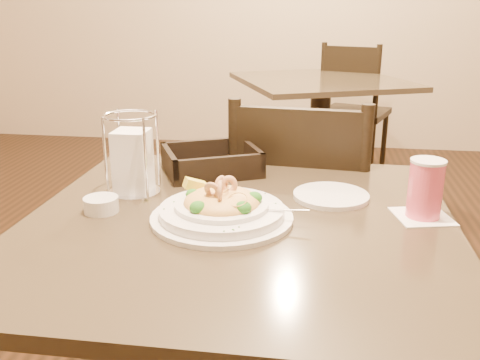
# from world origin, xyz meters

# --- Properties ---
(main_table) EXTENTS (0.90, 0.90, 0.75)m
(main_table) POSITION_xyz_m (0.00, 0.00, 0.51)
(main_table) COLOR black
(main_table) RESTS_ON ground
(background_table) EXTENTS (1.18, 1.18, 0.75)m
(background_table) POSITION_xyz_m (0.17, 2.18, 0.51)
(background_table) COLOR black
(background_table) RESTS_ON ground
(dining_chair_near) EXTENTS (0.46, 0.46, 0.93)m
(dining_chair_near) POSITION_xyz_m (0.12, 0.53, 0.50)
(dining_chair_near) COLOR black
(dining_chair_near) RESTS_ON ground
(dining_chair_far) EXTENTS (0.53, 0.53, 0.93)m
(dining_chair_far) POSITION_xyz_m (0.39, 2.66, 0.50)
(dining_chair_far) COLOR black
(dining_chair_far) RESTS_ON ground
(pasta_bowl) EXTENTS (0.33, 0.30, 0.10)m
(pasta_bowl) POSITION_xyz_m (-0.03, -0.01, 0.78)
(pasta_bowl) COLOR white
(pasta_bowl) RESTS_ON main_table
(drink_glass) EXTENTS (0.13, 0.13, 0.13)m
(drink_glass) POSITION_xyz_m (0.38, 0.07, 0.81)
(drink_glass) COLOR white
(drink_glass) RESTS_ON main_table
(bread_basket) EXTENTS (0.30, 0.28, 0.07)m
(bread_basket) POSITION_xyz_m (-0.12, 0.31, 0.77)
(bread_basket) COLOR black
(bread_basket) RESTS_ON main_table
(napkin_caddy) EXTENTS (0.12, 0.12, 0.19)m
(napkin_caddy) POSITION_xyz_m (-0.27, 0.12, 0.83)
(napkin_caddy) COLOR silver
(napkin_caddy) RESTS_ON main_table
(side_plate) EXTENTS (0.18, 0.18, 0.01)m
(side_plate) POSITION_xyz_m (0.19, 0.16, 0.75)
(side_plate) COLOR white
(side_plate) RESTS_ON main_table
(butter_ramekin) EXTENTS (0.09, 0.09, 0.03)m
(butter_ramekin) POSITION_xyz_m (-0.30, -0.00, 0.77)
(butter_ramekin) COLOR white
(butter_ramekin) RESTS_ON main_table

